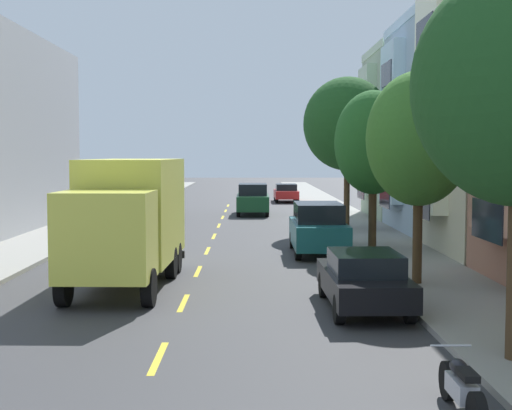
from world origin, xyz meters
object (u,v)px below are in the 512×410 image
at_px(street_tree_second, 419,139).
at_px(parked_suv_teal, 318,228).
at_px(parked_sedan_charcoal, 142,209).
at_px(parked_motorcycle, 461,389).
at_px(street_tree_third, 373,143).
at_px(parked_sedan_black, 364,279).
at_px(delivery_box_truck, 129,216).
at_px(parked_hatchback_champagne, 156,201).
at_px(moving_forest_sedan, 253,199).
at_px(parked_sedan_red, 286,192).
at_px(street_tree_farthest, 347,124).

relative_size(street_tree_second, parked_suv_teal, 1.24).
relative_size(parked_sedan_charcoal, parked_motorcycle, 2.21).
bearing_deg(street_tree_third, parked_sedan_black, -100.50).
relative_size(parked_sedan_black, parked_suv_teal, 0.94).
xyz_separation_m(street_tree_third, parked_sedan_charcoal, (-10.70, 11.81, -3.45)).
bearing_deg(street_tree_second, delivery_box_truck, 176.45).
xyz_separation_m(street_tree_third, parked_suv_teal, (-2.15, -0.62, -3.22)).
distance_m(parked_suv_teal, parked_hatchback_champagne, 21.17).
distance_m(parked_sedan_black, moving_forest_sedan, 27.94).
relative_size(moving_forest_sedan, parked_motorcycle, 2.34).
bearing_deg(parked_sedan_red, parked_sedan_charcoal, -116.60).
bearing_deg(street_tree_second, parked_suv_teal, 107.03).
distance_m(street_tree_farthest, parked_suv_teal, 9.53).
bearing_deg(parked_hatchback_champagne, moving_forest_sedan, -12.52).
height_order(parked_sedan_charcoal, moving_forest_sedan, moving_forest_sedan).
xyz_separation_m(parked_sedan_charcoal, parked_hatchback_champagne, (-0.14, 6.88, 0.01)).
relative_size(street_tree_third, moving_forest_sedan, 1.27).
height_order(parked_suv_teal, parked_hatchback_champagne, parked_suv_teal).
distance_m(parked_sedan_charcoal, moving_forest_sedan, 8.21).
bearing_deg(street_tree_third, parked_motorcycle, -95.31).
relative_size(parked_hatchback_champagne, moving_forest_sedan, 0.84).
xyz_separation_m(delivery_box_truck, parked_hatchback_champagne, (-2.65, 25.82, -1.25)).
distance_m(delivery_box_truck, parked_suv_teal, 8.94).
bearing_deg(parked_sedan_charcoal, street_tree_third, -47.83).
bearing_deg(delivery_box_truck, parked_hatchback_champagne, 95.85).
bearing_deg(parked_sedan_red, parked_suv_teal, -90.37).
xyz_separation_m(parked_sedan_charcoal, moving_forest_sedan, (6.10, 5.49, 0.24)).
bearing_deg(parked_suv_teal, street_tree_third, 16.08).
bearing_deg(street_tree_second, moving_forest_sedan, 100.45).
relative_size(street_tree_third, parked_sedan_red, 1.35).
xyz_separation_m(street_tree_second, parked_sedan_charcoal, (-10.70, 19.44, -3.44)).
height_order(delivery_box_truck, parked_hatchback_champagne, delivery_box_truck).
bearing_deg(parked_sedan_charcoal, moving_forest_sedan, 42.03).
bearing_deg(street_tree_farthest, parked_motorcycle, -93.72).
height_order(parked_suv_teal, parked_sedan_charcoal, parked_suv_teal).
xyz_separation_m(moving_forest_sedan, parked_motorcycle, (2.95, -35.04, -0.58)).
bearing_deg(parked_sedan_black, parked_sedan_charcoal, 111.41).
distance_m(parked_suv_teal, moving_forest_sedan, 18.09).
relative_size(street_tree_farthest, moving_forest_sedan, 1.54).
bearing_deg(street_tree_farthest, parked_hatchback_champagne, 134.45).
distance_m(street_tree_farthest, parked_hatchback_champagne, 16.11).
height_order(parked_sedan_red, parked_sedan_black, same).
distance_m(street_tree_farthest, moving_forest_sedan, 11.51).
bearing_deg(parked_suv_teal, parked_sedan_black, -88.83).
distance_m(street_tree_second, parked_suv_teal, 8.01).
bearing_deg(parked_sedan_red, parked_hatchback_champagne, -130.05).
bearing_deg(parked_sedan_charcoal, parked_sedan_red, 63.40).
relative_size(delivery_box_truck, parked_suv_teal, 1.53).
bearing_deg(street_tree_third, delivery_box_truck, -138.97).
relative_size(street_tree_second, delivery_box_truck, 0.81).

